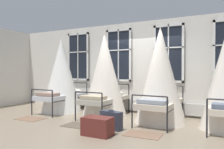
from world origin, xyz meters
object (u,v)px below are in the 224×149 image
Objects in this scene: suitcase_dark at (111,120)px; cot_second at (105,76)px; cot_first at (61,76)px; cot_third at (160,76)px; travel_trunk at (98,126)px.

cot_second is at bearing 136.20° from suitcase_dark.
suitcase_dark is (2.62, -1.28, -1.01)m from cot_first.
cot_first is 1.73m from cot_second.
cot_third reaches higher than cot_second.
cot_third is 4.11× the size of travel_trunk.
cot_third is 1.84m from suitcase_dark.
travel_trunk is at bearing -155.40° from cot_second.
cot_first is at bearing 90.29° from cot_third.
cot_third reaches higher than travel_trunk.
cot_third is 4.48× the size of suitcase_dark.
suitcase_dark is at bearing 146.35° from cot_third.
cot_second is 1.75m from cot_third.
cot_second is 0.98× the size of cot_third.
suitcase_dark is at bearing -145.13° from cot_second.
cot_first is 3.48m from cot_third.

